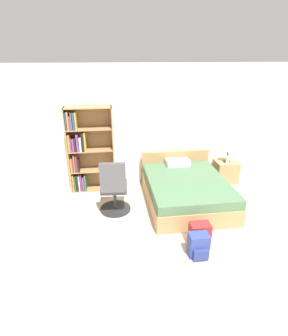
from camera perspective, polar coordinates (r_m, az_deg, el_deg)
ground_plane at (r=3.76m, az=12.97°, el=-24.25°), size 14.00×14.00×0.00m
wall_back at (r=5.84m, az=3.27°, el=9.10°), size 9.00×0.06×2.60m
bookshelf at (r=5.62m, az=-12.81°, el=3.53°), size 0.94×0.31×1.81m
bed at (r=5.34m, az=8.96°, el=-4.53°), size 1.53×1.95×0.76m
office_chair at (r=4.81m, az=-6.50°, el=-4.74°), size 0.58×0.63×1.08m
nightstand at (r=6.36m, az=17.32°, el=-0.73°), size 0.51×0.45×0.51m
table_lamp at (r=6.13m, az=17.86°, el=4.30°), size 0.21×0.21×0.45m
water_bottle at (r=6.12m, az=17.72°, el=1.89°), size 0.06×0.06×0.22m
backpack_blue at (r=4.08m, az=11.79°, el=-16.23°), size 0.29×0.27×0.36m
backpack_red at (r=4.27m, az=12.07°, el=-14.14°), size 0.31×0.28×0.37m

